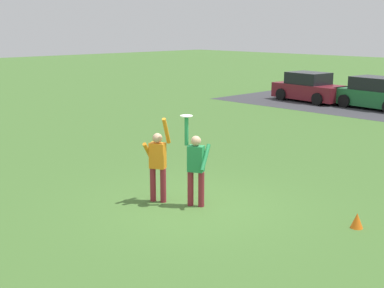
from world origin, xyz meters
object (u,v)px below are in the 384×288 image
object	(u,v)px
field_cone_orange	(357,221)
parked_car_maroon	(309,88)
frisbee_disc	(186,116)
person_catcher	(196,165)
parked_car_green	(376,94)
person_defender	(158,161)

from	to	relation	value
field_cone_orange	parked_car_maroon	bearing A→B (deg)	126.50
frisbee_disc	field_cone_orange	distance (m)	4.26
person_catcher	parked_car_green	xyz separation A→B (m)	(-4.18, 16.85, -0.25)
person_defender	frisbee_disc	size ratio (longest dim) A/B	7.47
frisbee_disc	parked_car_green	size ratio (longest dim) A/B	0.06
person_defender	parked_car_green	distance (m)	17.59
frisbee_disc	parked_car_maroon	bearing A→B (deg)	115.02
person_catcher	person_defender	bearing A→B (deg)	-0.00
person_defender	field_cone_orange	xyz separation A→B (m)	(4.12, 1.84, -0.82)
person_catcher	field_cone_orange	distance (m)	3.66
person_catcher	parked_car_maroon	distance (m)	18.57
parked_car_green	person_catcher	bearing A→B (deg)	-70.00
person_defender	frisbee_disc	xyz separation A→B (m)	(0.64, 0.32, 1.11)
frisbee_disc	parked_car_green	xyz separation A→B (m)	(-3.98, 16.95, -1.37)
parked_car_green	field_cone_orange	size ratio (longest dim) A/B	13.33
parked_car_maroon	parked_car_green	size ratio (longest dim) A/B	1.00
field_cone_orange	person_catcher	bearing A→B (deg)	-156.68
person_catcher	field_cone_orange	bearing A→B (deg)	176.33
parked_car_maroon	person_defender	bearing A→B (deg)	-61.12
person_defender	parked_car_green	size ratio (longest dim) A/B	0.48
person_catcher	frisbee_disc	distance (m)	1.13
field_cone_orange	parked_car_green	bearing A→B (deg)	115.80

